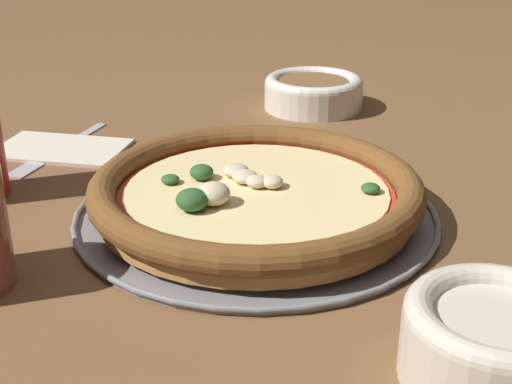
{
  "coord_description": "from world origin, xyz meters",
  "views": [
    {
      "loc": [
        -0.11,
        0.61,
        0.3
      ],
      "look_at": [
        0.0,
        0.0,
        0.03
      ],
      "focal_mm": 50.0,
      "sensor_mm": 36.0,
      "label": 1
    }
  ],
  "objects_px": {
    "pizza": "(255,192)",
    "fork": "(56,151)",
    "napkin": "(61,147)",
    "bowl_near": "(495,339)",
    "pizza_tray": "(256,213)",
    "bowl_far": "(314,91)"
  },
  "relations": [
    {
      "from": "pizza_tray",
      "to": "fork",
      "type": "height_order",
      "value": "pizza_tray"
    },
    {
      "from": "pizza_tray",
      "to": "bowl_far",
      "type": "bearing_deg",
      "value": -92.53
    },
    {
      "from": "pizza",
      "to": "bowl_far",
      "type": "distance_m",
      "value": 0.37
    },
    {
      "from": "pizza_tray",
      "to": "pizza",
      "type": "xyz_separation_m",
      "value": [
        0.0,
        0.0,
        0.02
      ]
    },
    {
      "from": "napkin",
      "to": "bowl_near",
      "type": "bearing_deg",
      "value": 142.22
    },
    {
      "from": "bowl_far",
      "to": "fork",
      "type": "xyz_separation_m",
      "value": [
        0.28,
        0.23,
        -0.02
      ]
    },
    {
      "from": "bowl_near",
      "to": "fork",
      "type": "distance_m",
      "value": 0.58
    },
    {
      "from": "pizza",
      "to": "bowl_far",
      "type": "relative_size",
      "value": 2.28
    },
    {
      "from": "pizza_tray",
      "to": "pizza",
      "type": "bearing_deg",
      "value": 28.57
    },
    {
      "from": "pizza",
      "to": "pizza_tray",
      "type": "bearing_deg",
      "value": -151.43
    },
    {
      "from": "pizza_tray",
      "to": "pizza",
      "type": "relative_size",
      "value": 1.1
    },
    {
      "from": "pizza",
      "to": "napkin",
      "type": "relative_size",
      "value": 2.05
    },
    {
      "from": "pizza",
      "to": "fork",
      "type": "relative_size",
      "value": 1.6
    },
    {
      "from": "pizza_tray",
      "to": "bowl_near",
      "type": "bearing_deg",
      "value": 132.3
    },
    {
      "from": "pizza_tray",
      "to": "fork",
      "type": "distance_m",
      "value": 0.3
    },
    {
      "from": "pizza",
      "to": "fork",
      "type": "xyz_separation_m",
      "value": [
        0.27,
        -0.14,
        -0.02
      ]
    },
    {
      "from": "pizza_tray",
      "to": "fork",
      "type": "xyz_separation_m",
      "value": [
        0.27,
        -0.14,
        -0.0
      ]
    },
    {
      "from": "bowl_near",
      "to": "pizza_tray",
      "type": "bearing_deg",
      "value": -47.7
    },
    {
      "from": "pizza_tray",
      "to": "napkin",
      "type": "distance_m",
      "value": 0.3
    },
    {
      "from": "napkin",
      "to": "fork",
      "type": "distance_m",
      "value": 0.01
    },
    {
      "from": "pizza_tray",
      "to": "bowl_near",
      "type": "height_order",
      "value": "bowl_near"
    },
    {
      "from": "bowl_near",
      "to": "napkin",
      "type": "relative_size",
      "value": 0.77
    }
  ]
}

